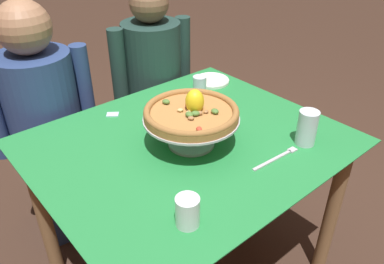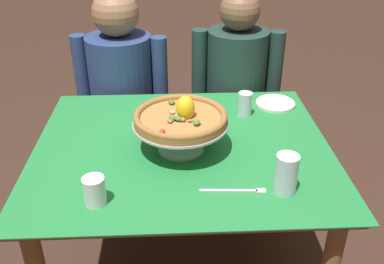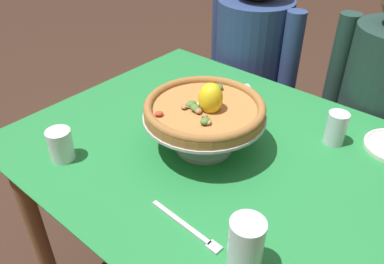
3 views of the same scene
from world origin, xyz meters
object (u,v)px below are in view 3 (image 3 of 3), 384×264
object	(u,v)px
pizza_stand	(204,124)
diner_right	(371,135)
water_glass_back_right	(336,129)
sugar_packet	(246,88)
dinner_fork	(189,228)
diner_left	(249,82)
water_glass_front_right	(245,249)
water_glass_front_left	(61,147)
pizza	(205,108)

from	to	relation	value
pizza_stand	diner_right	world-z (taller)	diner_right
water_glass_back_right	sugar_packet	bearing A→B (deg)	164.04
pizza_stand	diner_right	xyz separation A→B (m)	(0.30, 0.67, -0.26)
dinner_fork	diner_left	size ratio (longest dim) A/B	0.18
water_glass_back_right	water_glass_front_right	xyz separation A→B (m)	(0.04, -0.54, 0.01)
water_glass_front_right	sugar_packet	bearing A→B (deg)	123.62
water_glass_back_right	sugar_packet	world-z (taller)	water_glass_back_right
water_glass_back_right	water_glass_front_left	xyz separation A→B (m)	(-0.56, -0.58, -0.01)
water_glass_back_right	pizza_stand	bearing A→B (deg)	-135.95
pizza	diner_right	xyz separation A→B (m)	(0.30, 0.67, -0.32)
pizza	water_glass_front_left	bearing A→B (deg)	-132.09
sugar_packet	diner_right	xyz separation A→B (m)	(0.41, 0.28, -0.18)
diner_left	pizza_stand	bearing A→B (deg)	-67.60
pizza_stand	water_glass_front_right	xyz separation A→B (m)	(0.33, -0.27, -0.02)
water_glass_front_left	sugar_packet	distance (m)	0.71
water_glass_front_left	sugar_packet	xyz separation A→B (m)	(0.16, 0.69, -0.04)
pizza_stand	diner_right	distance (m)	0.78
dinner_fork	diner_left	world-z (taller)	diner_left
sugar_packet	diner_left	xyz separation A→B (m)	(-0.18, 0.32, -0.17)
water_glass_back_right	dinner_fork	xyz separation A→B (m)	(-0.11, -0.54, -0.04)
water_glass_front_left	dinner_fork	size ratio (longest dim) A/B	0.43
pizza_stand	diner_left	world-z (taller)	diner_left
water_glass_front_left	sugar_packet	world-z (taller)	water_glass_front_left
water_glass_back_right	dinner_fork	world-z (taller)	water_glass_back_right
water_glass_front_right	diner_right	bearing A→B (deg)	91.48
water_glass_front_right	dinner_fork	size ratio (longest dim) A/B	0.62
sugar_packet	water_glass_back_right	bearing A→B (deg)	-15.96
dinner_fork	water_glass_back_right	bearing A→B (deg)	78.54
dinner_fork	diner_left	distance (m)	1.09
pizza	water_glass_front_left	distance (m)	0.42
pizza	water_glass_front_left	world-z (taller)	pizza
water_glass_front_right	diner_right	world-z (taller)	diner_right
diner_left	diner_right	size ratio (longest dim) A/B	1.00
water_glass_front_left	water_glass_back_right	bearing A→B (deg)	46.09
diner_left	water_glass_front_left	bearing A→B (deg)	-88.96
water_glass_front_right	diner_right	distance (m)	0.97
pizza_stand	diner_left	distance (m)	0.80
sugar_packet	diner_left	world-z (taller)	diner_left
water_glass_front_left	sugar_packet	bearing A→B (deg)	76.65
pizza	diner_right	bearing A→B (deg)	65.77
pizza_stand	pizza	bearing A→B (deg)	-7.37
water_glass_back_right	dinner_fork	distance (m)	0.55
pizza	diner_left	world-z (taller)	diner_left
water_glass_front_right	diner_left	xyz separation A→B (m)	(-0.62, 0.98, -0.22)
dinner_fork	water_glass_front_right	bearing A→B (deg)	-1.03
water_glass_front_left	diner_left	xyz separation A→B (m)	(-0.02, 1.01, -0.20)
pizza_stand	sugar_packet	size ratio (longest dim) A/B	6.99
water_glass_front_left	diner_right	bearing A→B (deg)	59.41
diner_left	water_glass_back_right	bearing A→B (deg)	-37.04
water_glass_front_right	pizza_stand	bearing A→B (deg)	140.37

